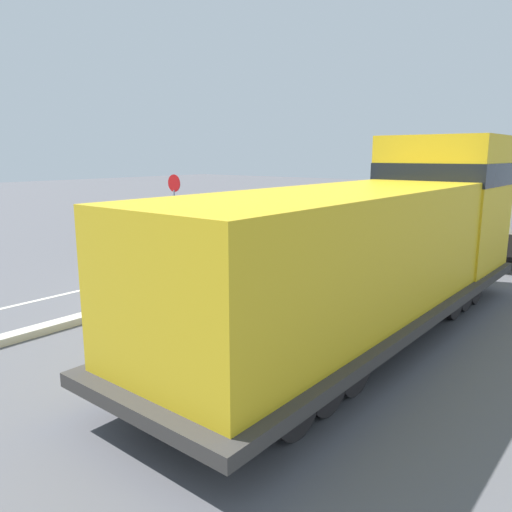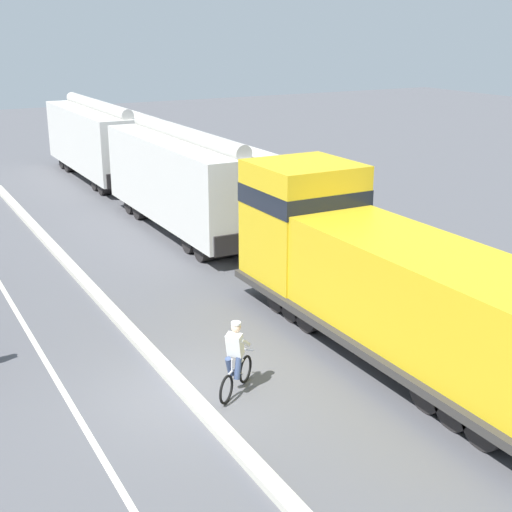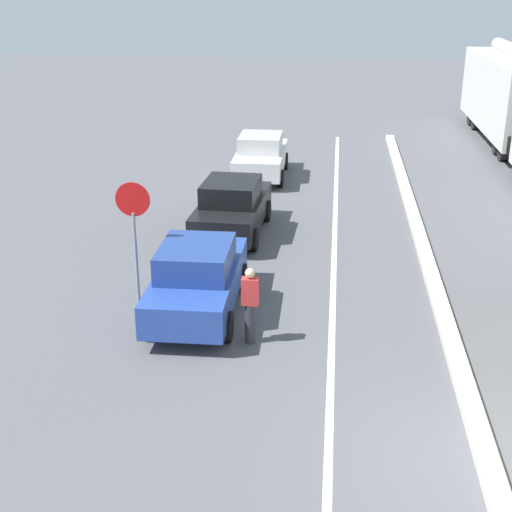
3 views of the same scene
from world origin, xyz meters
name	(u,v)px [view 1 (image 1 of 3)]	position (x,y,z in m)	size (l,w,h in m)	color
ground_plane	(203,287)	(0.00, 0.00, 0.00)	(120.00, 120.00, 0.00)	#56565B
median_curb	(316,253)	(0.00, 6.00, 0.08)	(0.36, 36.00, 0.16)	beige
lane_stripe	(266,248)	(-2.40, 6.00, 0.00)	(0.14, 36.00, 0.01)	silver
locomotive	(382,246)	(5.36, 0.12, 1.80)	(3.10, 11.61, 4.20)	gold
parked_car_blue	(194,225)	(-5.36, 4.85, 0.82)	(1.88, 4.22, 1.62)	#28479E
parked_car_black	(270,214)	(-5.35, 10.07, 0.82)	(1.96, 4.26, 1.62)	black
parked_car_white	(337,204)	(-5.20, 16.44, 0.82)	(1.86, 4.21, 1.62)	silver
cyclist	(219,267)	(1.03, -0.42, 0.82)	(1.37, 1.11, 1.71)	black
stop_sign	(174,194)	(-6.76, 5.02, 2.02)	(0.76, 0.08, 2.88)	gray
pedestrian_by_cars	(194,230)	(-4.05, 3.57, 0.85)	(0.34, 0.22, 1.62)	#33333D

